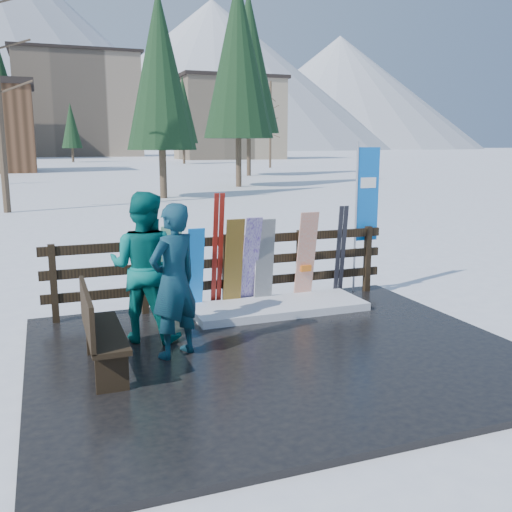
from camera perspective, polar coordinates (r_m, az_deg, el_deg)
name	(u,v)px	position (r m, az deg, el deg)	size (l,w,h in m)	color
ground	(279,356)	(7.31, 2.30, -9.95)	(700.00, 700.00, 0.00)	white
deck	(279,353)	(7.30, 2.31, -9.66)	(6.00, 5.00, 0.08)	black
fence	(226,265)	(9.09, -3.04, -0.90)	(5.60, 0.10, 1.15)	black
snow_patch	(278,307)	(8.91, 2.24, -5.11)	(2.70, 1.00, 0.12)	white
bench	(98,328)	(6.69, -15.54, -6.99)	(0.41, 1.50, 0.97)	black
snowboard_0	(195,270)	(8.73, -6.10, -1.42)	(0.26, 0.03, 1.34)	#1785F2
snowboard_1	(171,270)	(8.65, -8.50, -1.43)	(0.31, 0.03, 1.39)	white
snowboard_2	(234,264)	(8.89, -2.25, -0.78)	(0.29, 0.03, 1.45)	gold
snowboard_3	(250,262)	(8.98, -0.59, -0.58)	(0.26, 0.03, 1.51)	white
snowboard_4	(264,262)	(9.07, 0.86, -0.63)	(0.30, 0.03, 1.41)	black
snowboard_5	(306,257)	(9.34, 5.02, -0.06)	(0.32, 0.03, 1.51)	silver
ski_pair_a	(218,251)	(8.85, -3.86, 0.46)	(0.16, 0.32, 1.83)	maroon
ski_pair_b	(341,251)	(9.70, 8.46, 0.47)	(0.17, 0.18, 1.55)	black
rental_flag	(365,200)	(10.04, 10.83, 5.52)	(0.45, 0.04, 2.60)	silver
person_front	(174,281)	(6.90, -8.22, -2.48)	(0.68, 0.45, 1.88)	#114A52
person_back	(144,267)	(7.55, -11.11, -1.07)	(0.95, 0.74, 1.96)	#07635D
resort_buildings	(56,107)	(121.96, -19.33, 13.86)	(73.00, 87.60, 22.60)	tan
trees	(108,105)	(54.47, -14.58, 14.41)	(42.34, 68.64, 14.26)	#382B1E
mountains	(16,51)	(338.15, -22.85, 18.35)	(520.00, 260.00, 120.00)	white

